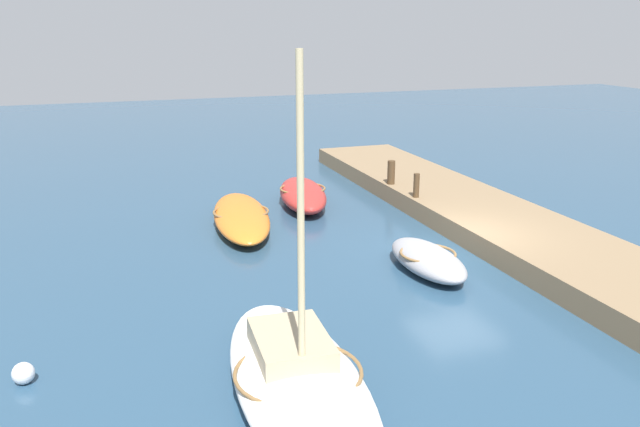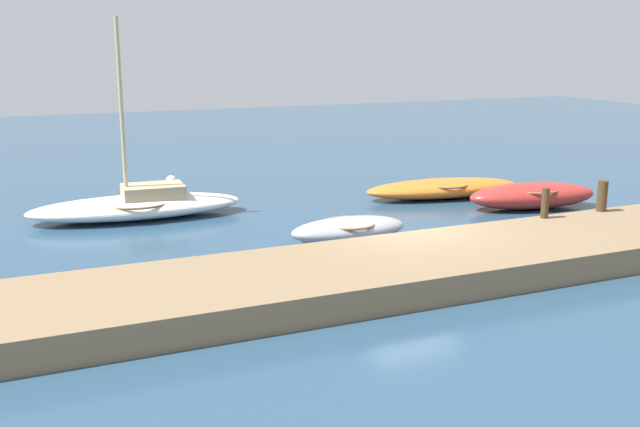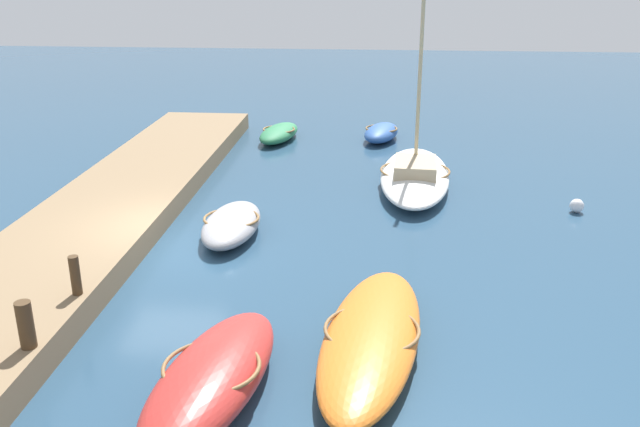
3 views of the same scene
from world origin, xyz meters
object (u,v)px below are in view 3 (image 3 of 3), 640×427
at_px(mooring_post_mid_west, 26,325).
at_px(marker_buoy, 577,206).
at_px(dinghy_blue, 381,132).
at_px(rowboat_grey, 232,224).
at_px(motorboat_orange, 372,337).
at_px(mooring_post_west, 75,275).
at_px(rowboat_green, 279,133).
at_px(rowboat_red, 212,377).
at_px(sailboat_white, 415,174).

distance_m(mooring_post_mid_west, marker_buoy, 15.24).
height_order(dinghy_blue, rowboat_grey, rowboat_grey).
bearing_deg(dinghy_blue, rowboat_grey, -6.94).
height_order(motorboat_orange, mooring_post_west, mooring_post_west).
distance_m(rowboat_grey, rowboat_green, 10.38).
xyz_separation_m(rowboat_red, motorboat_orange, (-1.70, 2.64, -0.10)).
bearing_deg(motorboat_orange, mooring_post_west, -89.05).
height_order(motorboat_orange, mooring_post_mid_west, mooring_post_mid_west).
relative_size(rowboat_grey, mooring_post_mid_west, 3.84).
xyz_separation_m(dinghy_blue, rowboat_grey, (10.73, -3.98, 0.00)).
bearing_deg(rowboat_green, sailboat_white, 53.37).
distance_m(rowboat_grey, rowboat_red, 7.34).
bearing_deg(motorboat_orange, dinghy_blue, -173.15).
bearing_deg(mooring_post_west, motorboat_orange, 83.58).
bearing_deg(marker_buoy, dinghy_blue, -144.64).
height_order(rowboat_grey, marker_buoy, rowboat_grey).
bearing_deg(rowboat_red, mooring_post_mid_west, -85.92).
distance_m(sailboat_white, motorboat_orange, 10.35).
relative_size(motorboat_orange, mooring_post_west, 7.06).
height_order(rowboat_grey, motorboat_orange, same).
bearing_deg(mooring_post_mid_west, rowboat_red, 84.10).
bearing_deg(rowboat_green, marker_buoy, 62.30).
bearing_deg(mooring_post_west, rowboat_red, 54.48).
xyz_separation_m(rowboat_red, marker_buoy, (-9.88, 8.53, -0.22)).
bearing_deg(sailboat_white, rowboat_green, -133.60).
height_order(rowboat_green, motorboat_orange, motorboat_orange).
bearing_deg(mooring_post_west, marker_buoy, 122.38).
bearing_deg(rowboat_grey, dinghy_blue, 160.51).
relative_size(rowboat_green, mooring_post_west, 4.06).
relative_size(motorboat_orange, mooring_post_mid_west, 6.69).
distance_m(sailboat_white, mooring_post_mid_west, 13.70).
height_order(rowboat_red, marker_buoy, rowboat_red).
bearing_deg(rowboat_green, rowboat_grey, 11.35).
distance_m(motorboat_orange, mooring_post_west, 6.04).
xyz_separation_m(dinghy_blue, mooring_post_mid_west, (17.63, -6.11, 0.74)).
bearing_deg(rowboat_grey, sailboat_white, 133.79).
distance_m(dinghy_blue, mooring_post_west, 16.77).
relative_size(rowboat_grey, rowboat_red, 0.73).
xyz_separation_m(dinghy_blue, motorboat_orange, (16.28, -0.15, -0.00)).
distance_m(dinghy_blue, sailboat_white, 6.10).
relative_size(dinghy_blue, rowboat_grey, 0.88).
bearing_deg(motorboat_orange, rowboat_grey, -137.96).
height_order(dinghy_blue, mooring_post_mid_west, mooring_post_mid_west).
xyz_separation_m(rowboat_grey, motorboat_orange, (5.54, 3.83, -0.00)).
bearing_deg(rowboat_red, rowboat_grey, -160.65).
relative_size(sailboat_white, rowboat_grey, 1.97).
relative_size(rowboat_green, rowboat_red, 0.73).
relative_size(motorboat_orange, marker_buoy, 14.27).
relative_size(sailboat_white, mooring_post_west, 7.99).
xyz_separation_m(dinghy_blue, marker_buoy, (8.09, 5.74, -0.13)).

